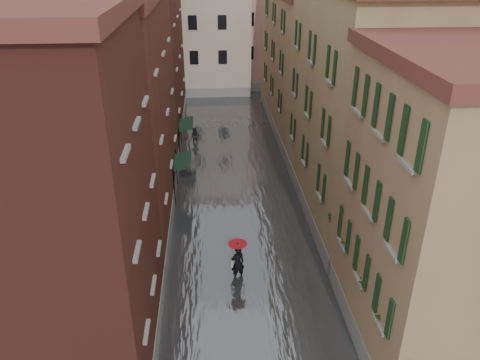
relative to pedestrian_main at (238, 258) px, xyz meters
name	(u,v)px	position (x,y,z in m)	size (l,w,h in m)	color
ground	(252,312)	(0.47, -2.44, -1.24)	(120.00, 120.00, 0.00)	slate
floodwater	(235,182)	(0.47, 10.56, -1.14)	(10.00, 60.00, 0.20)	#4E5257
building_left_near	(56,216)	(-6.53, -4.44, 5.26)	(6.00, 8.00, 13.00)	maroon
building_left_mid	(113,119)	(-6.53, 6.56, 5.01)	(6.00, 14.00, 12.50)	brown
building_left_far	(143,52)	(-6.53, 21.56, 5.76)	(6.00, 16.00, 14.00)	maroon
building_right_near	(448,220)	(7.47, -4.44, 4.51)	(6.00, 8.00, 11.50)	#916F4B
building_right_mid	(360,109)	(7.47, 6.56, 5.26)	(6.00, 14.00, 13.00)	tan
building_right_far	(307,64)	(7.47, 21.56, 4.51)	(6.00, 16.00, 11.50)	#916F4B
building_end_cream	(194,31)	(-2.53, 35.56, 5.26)	(12.00, 9.00, 13.00)	beige
building_end_pink	(272,32)	(6.47, 37.56, 4.76)	(10.00, 9.00, 12.00)	tan
awning_near	(182,162)	(-3.02, 8.89, 1.22)	(1.09, 2.76, 2.80)	black
awning_far	(185,125)	(-3.01, 15.95, 1.23)	(1.09, 3.02, 2.80)	black
window_planters	(355,255)	(4.59, -3.27, 2.27)	(0.59, 7.71, 0.84)	brown
pedestrian_main	(238,258)	(0.00, 0.00, 0.00)	(0.96, 0.96, 2.06)	black
pedestrian_far	(195,136)	(-2.35, 17.95, -0.51)	(0.71, 0.55, 1.45)	black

